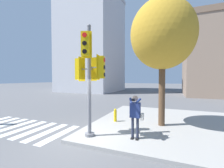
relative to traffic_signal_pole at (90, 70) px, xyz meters
name	(u,v)px	position (x,y,z in m)	size (l,w,h in m)	color
ground_plane	(79,140)	(-0.33, -0.31, -2.89)	(160.00, 160.00, 0.00)	#5B5B5E
sidewalk_corner	(171,124)	(3.17, 3.19, -2.82)	(8.00, 8.00, 0.14)	#9E9B96
crosswalk_stripes	(20,127)	(-4.15, -0.06, -2.89)	(5.62, 2.57, 0.01)	silver
traffic_signal_pole	(90,70)	(0.00, 0.00, 0.00)	(1.33, 1.33, 4.61)	slate
person_photographer	(135,113)	(1.84, 0.40, -1.72)	(0.58, 0.54, 1.72)	black
street_tree	(162,35)	(2.69, 2.59, 1.84)	(3.20, 3.20, 6.38)	brown
fire_hydrant	(115,115)	(0.24, 2.37, -2.40)	(0.16, 0.22, 0.71)	yellow
building_left	(92,42)	(-12.42, 22.36, 7.25)	(10.79, 12.08, 20.26)	#BCBCC1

